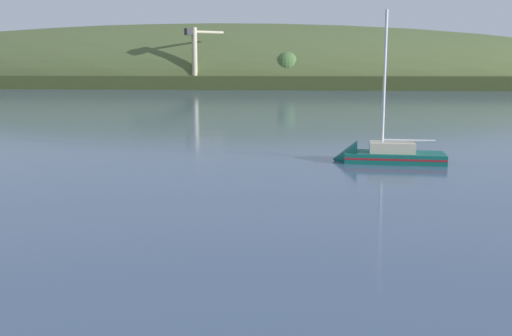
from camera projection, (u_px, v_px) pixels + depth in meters
name	position (u px, v px, depth m)	size (l,w,h in m)	color
far_shoreline_hill	(211.00, 85.00, 236.96)	(466.12, 108.85, 48.09)	#35401E
dockside_crane	(195.00, 59.00, 198.77)	(11.91, 9.88, 20.07)	#4C4C51
sailboat_near_mooring	(379.00, 158.00, 44.08)	(8.19, 3.17, 12.33)	#0F564C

